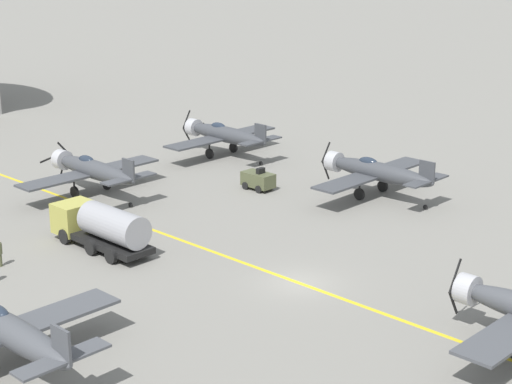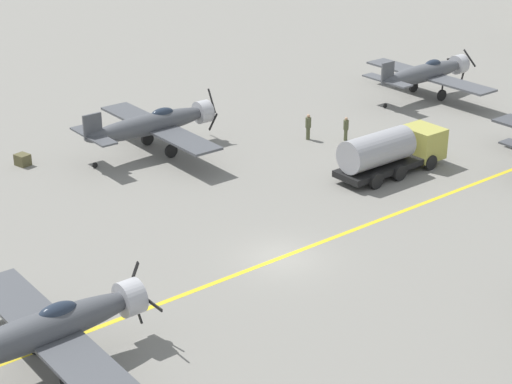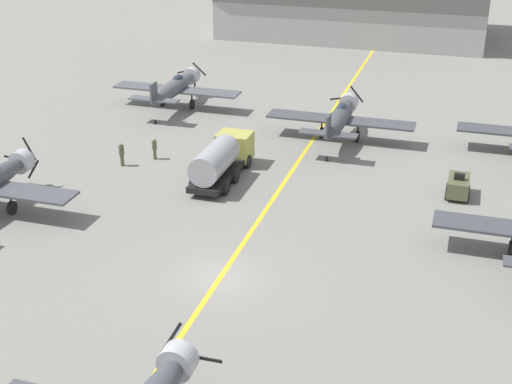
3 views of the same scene
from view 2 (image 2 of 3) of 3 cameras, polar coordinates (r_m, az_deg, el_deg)
name	(u,v)px [view 2 (image 2 of 3)]	position (r m, az deg, el deg)	size (l,w,h in m)	color
ground_plane	(281,258)	(44.19, 1.67, -4.40)	(400.00, 400.00, 0.00)	gray
taxiway_stripe	(281,258)	(44.19, 1.67, -4.40)	(0.30, 160.00, 0.01)	yellow
airplane_far_left	(426,73)	(70.61, 11.27, 7.79)	(12.00, 9.98, 3.65)	#525459
airplane_near_center	(42,331)	(35.60, -14.06, -8.96)	(12.00, 9.98, 3.65)	#494C51
airplane_mid_left	(154,124)	(57.75, -6.85, 4.52)	(12.00, 9.98, 3.65)	#4A4D52
fuel_tanker	(391,151)	(54.70, 9.02, 2.73)	(2.68, 8.00, 2.98)	black
ground_crew_walking	(308,126)	(60.15, 3.50, 4.43)	(0.41, 0.41, 1.86)	#515638
ground_crew_inspecting	(346,128)	(60.22, 6.02, 4.28)	(0.37, 0.37, 1.71)	#515638
supply_crate_by_tanker	(23,160)	(57.72, -15.29, 2.09)	(0.91, 0.76, 0.76)	brown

